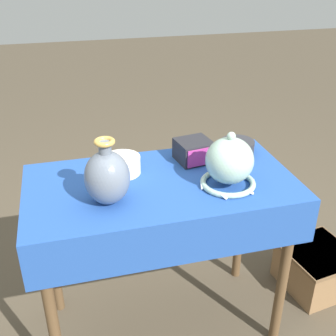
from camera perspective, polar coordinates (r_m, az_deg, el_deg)
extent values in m
plane|color=#4C4233|center=(2.15, -0.79, -20.11)|extent=(14.00, 14.00, 0.00)
cylinder|color=brown|center=(1.71, -15.36, -19.39)|extent=(0.04, 0.04, 0.74)
cylinder|color=brown|center=(1.89, 15.32, -13.97)|extent=(0.04, 0.04, 0.74)
cylinder|color=brown|center=(2.04, -15.60, -10.40)|extent=(0.04, 0.04, 0.74)
cylinder|color=brown|center=(2.19, 9.83, -6.72)|extent=(0.04, 0.04, 0.74)
cube|color=brown|center=(1.67, -0.95, -2.39)|extent=(1.04, 0.54, 0.03)
cube|color=#234C9E|center=(1.66, -0.96, -1.86)|extent=(1.06, 0.56, 0.01)
cube|color=#234C9E|center=(1.48, 1.74, -10.18)|extent=(1.06, 0.01, 0.19)
ellipsoid|color=slate|center=(1.49, -8.24, -1.30)|extent=(0.16, 0.16, 0.20)
cylinder|color=slate|center=(1.44, -8.55, 2.72)|extent=(0.04, 0.04, 0.04)
torus|color=gold|center=(1.43, -8.61, 3.53)|extent=(0.07, 0.07, 0.02)
torus|color=#A8CCB7|center=(1.64, 8.10, -1.99)|extent=(0.21, 0.21, 0.02)
ellipsoid|color=#A8CCB7|center=(1.59, 8.33, 1.01)|extent=(0.18, 0.18, 0.18)
sphere|color=#A8CCB7|center=(1.55, 8.58, 4.28)|extent=(0.03, 0.03, 0.03)
cone|color=white|center=(1.68, 11.48, -1.51)|extent=(0.01, 0.03, 0.02)
cone|color=white|center=(1.73, 8.60, -0.29)|extent=(0.03, 0.03, 0.02)
cone|color=white|center=(1.70, 5.26, -0.73)|extent=(0.03, 0.03, 0.02)
cone|color=white|center=(1.61, 4.56, -2.49)|extent=(0.01, 0.03, 0.02)
cone|color=white|center=(1.55, 7.54, -3.89)|extent=(0.03, 0.03, 0.02)
cone|color=white|center=(1.59, 11.14, -3.34)|extent=(0.03, 0.03, 0.02)
cube|color=#232328|center=(1.80, 3.49, 2.37)|extent=(0.16, 0.15, 0.09)
cube|color=#B23384|center=(1.75, 4.53, 1.46)|extent=(0.12, 0.03, 0.08)
cylinder|color=white|center=(1.71, -6.24, 0.43)|extent=(0.15, 0.15, 0.07)
cylinder|color=#2D2D33|center=(1.89, 9.36, 2.77)|extent=(0.15, 0.15, 0.06)
cube|color=olive|center=(2.38, 19.42, -12.67)|extent=(0.36, 0.37, 0.22)
cube|color=brown|center=(2.32, 19.82, -10.72)|extent=(0.38, 0.38, 0.02)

